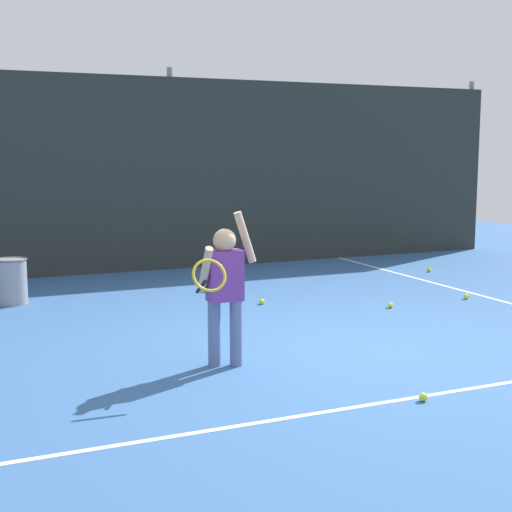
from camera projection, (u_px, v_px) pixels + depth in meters
The scene contains 13 objects.
ground_plane at pixel (334, 348), 6.91m from camera, with size 20.00×20.00×0.00m, color #335B93.
court_line_baseline at pixel (428, 395), 5.58m from camera, with size 9.00×0.05×0.00m, color white.
court_line_sideline at pixel (507, 302), 9.00m from camera, with size 0.05×9.00×0.00m, color white.
back_fence_windscreen at pixel (172, 174), 11.40m from camera, with size 11.97×0.08×2.99m, color #282D2B.
fence_post_1 at pixel (171, 170), 11.45m from camera, with size 0.09×0.09×3.14m, color slate.
fence_post_2 at pixel (468, 166), 13.74m from camera, with size 0.09×0.09×3.14m, color slate.
tennis_player at pixel (224, 284), 6.23m from camera, with size 0.72×0.58×1.35m.
ball_hopper at pixel (12, 281), 8.89m from camera, with size 0.38×0.38×0.56m.
tennis_ball_1 at pixel (423, 397), 5.45m from camera, with size 0.07×0.07×0.07m, color #CCE033.
tennis_ball_4 at pixel (466, 296), 9.21m from camera, with size 0.07×0.07×0.07m, color #CCE033.
tennis_ball_5 at pixel (390, 305), 8.69m from camera, with size 0.07×0.07×0.07m, color #CCE033.
tennis_ball_6 at pixel (429, 270), 11.28m from camera, with size 0.07×0.07×0.07m, color #CCE033.
tennis_ball_7 at pixel (262, 302), 8.90m from camera, with size 0.07×0.07×0.07m, color #CCE033.
Camera 1 is at (-3.35, -5.86, 1.86)m, focal length 51.02 mm.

